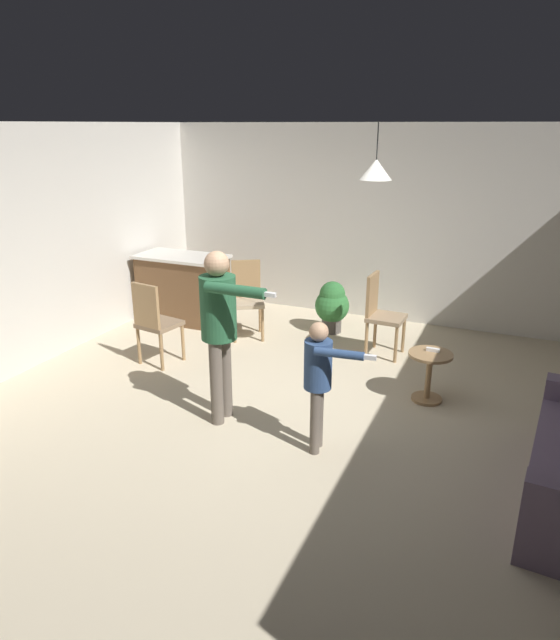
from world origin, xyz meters
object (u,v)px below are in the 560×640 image
at_px(dining_chair_centre_back, 247,296).
at_px(spare_remote_on_table, 433,350).
at_px(dining_chair_near_wall, 381,311).
at_px(potted_plant_corner, 332,305).
at_px(person_adult, 220,319).
at_px(kitchen_counter, 183,288).
at_px(side_table_by_couch, 429,371).
at_px(person_child, 319,373).
at_px(dining_chair_by_counter, 155,320).

xyz_separation_m(dining_chair_centre_back, spare_remote_on_table, (2.54, -0.90, -0.01)).
distance_m(dining_chair_near_wall, potted_plant_corner, 0.94).
distance_m(person_adult, dining_chair_centre_back, 2.31).
relative_size(kitchen_counter, side_table_by_couch, 2.42).
bearing_deg(kitchen_counter, potted_plant_corner, 10.27).
xyz_separation_m(side_table_by_couch, person_child, (-0.71, -1.32, 0.40)).
height_order(person_child, dining_chair_near_wall, person_child).
bearing_deg(person_child, kitchen_counter, -136.45).
distance_m(side_table_by_couch, dining_chair_centre_back, 2.71).
xyz_separation_m(dining_chair_by_counter, potted_plant_corner, (1.53, 1.85, -0.16)).
bearing_deg(side_table_by_couch, spare_remote_on_table, 76.34).
bearing_deg(dining_chair_near_wall, spare_remote_on_table, 40.93).
height_order(person_adult, dining_chair_near_wall, person_adult).
bearing_deg(dining_chair_by_counter, spare_remote_on_table, 16.38).
distance_m(person_adult, spare_remote_on_table, 2.17).
relative_size(person_adult, dining_chair_near_wall, 1.64).
bearing_deg(dining_chair_near_wall, person_adult, -21.41).
height_order(dining_chair_by_counter, dining_chair_near_wall, same).
xyz_separation_m(potted_plant_corner, spare_remote_on_table, (1.55, -1.46, 0.15)).
xyz_separation_m(kitchen_counter, dining_chair_by_counter, (0.57, -1.47, 0.07)).
xyz_separation_m(person_child, dining_chair_by_counter, (-2.35, 0.98, -0.18)).
height_order(dining_chair_near_wall, potted_plant_corner, dining_chair_near_wall).
bearing_deg(dining_chair_near_wall, kitchen_counter, -90.14).
bearing_deg(spare_remote_on_table, kitchen_counter, 163.45).
bearing_deg(dining_chair_by_counter, dining_chair_centre_back, 76.39).
distance_m(person_child, dining_chair_centre_back, 2.90).
xyz_separation_m(person_child, spare_remote_on_table, (0.72, 1.36, -0.19)).
bearing_deg(dining_chair_centre_back, person_adult, 80.49).
relative_size(side_table_by_couch, person_adult, 0.32).
relative_size(side_table_by_couch, person_child, 0.44).
bearing_deg(person_child, potted_plant_corner, -170.21).
bearing_deg(spare_remote_on_table, person_child, -117.92).
bearing_deg(person_child, dining_chair_centre_back, -147.73).
relative_size(person_child, potted_plant_corner, 1.66).
relative_size(kitchen_counter, potted_plant_corner, 1.79).
relative_size(person_adult, person_child, 1.40).
distance_m(dining_chair_by_counter, potted_plant_corner, 2.41).
height_order(person_adult, dining_chair_centre_back, person_adult).
bearing_deg(potted_plant_corner, spare_remote_on_table, -43.37).
height_order(side_table_by_couch, spare_remote_on_table, spare_remote_on_table).
distance_m(side_table_by_couch, person_adult, 2.19).
xyz_separation_m(kitchen_counter, spare_remote_on_table, (3.65, -1.08, 0.06)).
height_order(dining_chair_near_wall, dining_chair_centre_back, same).
relative_size(side_table_by_couch, spare_remote_on_table, 4.00).
distance_m(dining_chair_near_wall, spare_remote_on_table, 1.24).
xyz_separation_m(person_adult, person_child, (1.01, -0.14, -0.29)).
height_order(person_child, dining_chair_by_counter, person_child).
xyz_separation_m(kitchen_counter, side_table_by_couch, (3.63, -1.13, -0.15)).
xyz_separation_m(dining_chair_by_counter, spare_remote_on_table, (3.08, 0.39, -0.01)).
distance_m(kitchen_counter, person_adult, 3.05).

